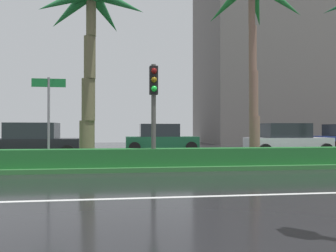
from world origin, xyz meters
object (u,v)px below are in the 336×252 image
Objects in this scene: palm_tree_centre_right at (252,3)px; car_in_traffic_fifth at (287,140)px; traffic_signal_median_right at (154,96)px; car_in_traffic_fourth at (161,139)px; palm_tree_centre at (91,21)px; car_in_traffic_third at (35,141)px; street_name_sign at (49,109)px.

palm_tree_centre_right is 1.79× the size of car_in_traffic_fifth.
traffic_signal_median_right is 0.81× the size of car_in_traffic_fourth.
car_in_traffic_third is (-3.01, 3.99, -4.67)m from palm_tree_centre.
car_in_traffic_fourth is at bearing 153.24° from car_in_traffic_fifth.
car_in_traffic_fourth is 1.00× the size of car_in_traffic_fifth.
street_name_sign is 5.71m from car_in_traffic_third.
palm_tree_centre is 9.26m from car_in_traffic_fourth.
palm_tree_centre reaches higher than car_in_traffic_fifth.
palm_tree_centre_right is 8.71m from street_name_sign.
traffic_signal_median_right is 0.81× the size of car_in_traffic_fifth.
palm_tree_centre is 1.99× the size of traffic_signal_median_right.
street_name_sign reaches higher than car_in_traffic_fifth.
street_name_sign reaches higher than car_in_traffic_third.
palm_tree_centre_right reaches higher than traffic_signal_median_right.
traffic_signal_median_right is at bearing -97.99° from car_in_traffic_fourth.
car_in_traffic_fourth is at bearing 110.45° from palm_tree_centre_right.
car_in_traffic_third is at bearing 127.07° from palm_tree_centre.
traffic_signal_median_right reaches higher than street_name_sign.
car_in_traffic_fifth is at bearing 49.47° from palm_tree_centre_right.
palm_tree_centre_right reaches higher than car_in_traffic_fifth.
palm_tree_centre reaches higher than traffic_signal_median_right.
palm_tree_centre_right is 11.61m from car_in_traffic_third.
palm_tree_centre is 3.85m from street_name_sign.
palm_tree_centre reaches higher than car_in_traffic_third.
car_in_traffic_third is at bearing 133.87° from traffic_signal_median_right.
palm_tree_centre is 11.62m from car_in_traffic_fifth.
palm_tree_centre is at bearing -52.93° from car_in_traffic_third.
palm_tree_centre is 4.00m from traffic_signal_median_right.
traffic_signal_median_right is at bearing -162.79° from palm_tree_centre_right.
palm_tree_centre is at bearing 146.51° from traffic_signal_median_right.
street_name_sign is at bearing -71.40° from car_in_traffic_third.
traffic_signal_median_right reaches higher than car_in_traffic_third.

